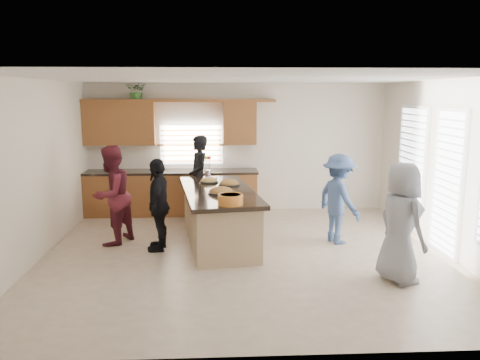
{
  "coord_description": "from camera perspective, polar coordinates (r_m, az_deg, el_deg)",
  "views": [
    {
      "loc": [
        -0.45,
        -7.24,
        2.57
      ],
      "look_at": [
        -0.06,
        0.44,
        1.15
      ],
      "focal_mm": 35.0,
      "sensor_mm": 36.0,
      "label": 1
    }
  ],
  "objects": [
    {
      "name": "floor",
      "position": [
        7.69,
        0.64,
        -9.05
      ],
      "size": [
        6.5,
        6.5,
        0.0
      ],
      "primitive_type": "plane",
      "color": "beige",
      "rests_on": "ground"
    },
    {
      "name": "room_shell",
      "position": [
        7.28,
        0.67,
        5.19
      ],
      "size": [
        6.52,
        6.02,
        2.81
      ],
      "color": "silver",
      "rests_on": "ground"
    },
    {
      "name": "back_cabinetry",
      "position": [
        10.16,
        -8.59,
        0.95
      ],
      "size": [
        4.08,
        0.66,
        2.46
      ],
      "color": "#97582C",
      "rests_on": "ground"
    },
    {
      "name": "right_wall_glazing",
      "position": [
        8.09,
        24.13,
        0.81
      ],
      "size": [
        0.06,
        4.0,
        2.25
      ],
      "color": "white",
      "rests_on": "ground"
    },
    {
      "name": "island",
      "position": [
        8.17,
        -2.62,
        -4.58
      ],
      "size": [
        1.51,
        2.83,
        0.95
      ],
      "rotation": [
        0.0,
        0.0,
        0.14
      ],
      "color": "tan",
      "rests_on": "ground"
    },
    {
      "name": "platter_front",
      "position": [
        7.72,
        -2.32,
        -1.46
      ],
      "size": [
        0.43,
        0.43,
        0.18
      ],
      "color": "black",
      "rests_on": "island"
    },
    {
      "name": "platter_mid",
      "position": [
        8.42,
        -1.32,
        -0.44
      ],
      "size": [
        0.39,
        0.39,
        0.16
      ],
      "color": "black",
      "rests_on": "island"
    },
    {
      "name": "platter_back",
      "position": [
        8.7,
        -3.8,
        -0.12
      ],
      "size": [
        0.35,
        0.35,
        0.14
      ],
      "color": "black",
      "rests_on": "island"
    },
    {
      "name": "salad_bowl",
      "position": [
        6.93,
        -1.17,
        -2.32
      ],
      "size": [
        0.38,
        0.38,
        0.15
      ],
      "color": "orange",
      "rests_on": "island"
    },
    {
      "name": "clear_cup",
      "position": [
        7.23,
        -0.01,
        -2.06
      ],
      "size": [
        0.08,
        0.08,
        0.11
      ],
      "primitive_type": "cylinder",
      "color": "white",
      "rests_on": "island"
    },
    {
      "name": "plate_stack",
      "position": [
        8.91,
        -3.46,
        0.15
      ],
      "size": [
        0.21,
        0.21,
        0.06
      ],
      "primitive_type": "cylinder",
      "color": "#C499DE",
      "rests_on": "island"
    },
    {
      "name": "flower_vase",
      "position": [
        9.13,
        -3.93,
        1.7
      ],
      "size": [
        0.14,
        0.14,
        0.43
      ],
      "color": "silver",
      "rests_on": "island"
    },
    {
      "name": "potted_plant",
      "position": [
        10.2,
        -12.46,
        10.58
      ],
      "size": [
        0.44,
        0.38,
        0.47
      ],
      "primitive_type": "imported",
      "rotation": [
        0.0,
        0.0,
        -0.04
      ],
      "color": "#38732E",
      "rests_on": "back_cabinetry"
    },
    {
      "name": "woman_left_back",
      "position": [
        9.62,
        -5.03,
        0.25
      ],
      "size": [
        0.56,
        0.72,
        1.74
      ],
      "primitive_type": "imported",
      "rotation": [
        0.0,
        0.0,
        -1.32
      ],
      "color": "black",
      "rests_on": "ground"
    },
    {
      "name": "woman_left_mid",
      "position": [
        8.31,
        -15.39,
        -1.81
      ],
      "size": [
        0.95,
        1.04,
        1.72
      ],
      "primitive_type": "imported",
      "rotation": [
        0.0,
        0.0,
        -2.03
      ],
      "color": "maroon",
      "rests_on": "ground"
    },
    {
      "name": "woman_left_front",
      "position": [
        7.84,
        -9.88,
        -2.97
      ],
      "size": [
        0.43,
        0.92,
        1.54
      ],
      "primitive_type": "imported",
      "rotation": [
        0.0,
        0.0,
        -1.63
      ],
      "color": "black",
      "rests_on": "ground"
    },
    {
      "name": "woman_right_back",
      "position": [
        8.27,
        11.96,
        -2.26
      ],
      "size": [
        0.93,
        1.16,
        1.56
      ],
      "primitive_type": "imported",
      "rotation": [
        0.0,
        0.0,
        1.97
      ],
      "color": "#3A5280",
      "rests_on": "ground"
    },
    {
      "name": "woman_right_front",
      "position": [
        6.76,
        19.02,
        -4.98
      ],
      "size": [
        0.75,
        0.94,
        1.67
      ],
      "primitive_type": "imported",
      "rotation": [
        0.0,
        0.0,
        1.88
      ],
      "color": "gray",
      "rests_on": "ground"
    }
  ]
}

